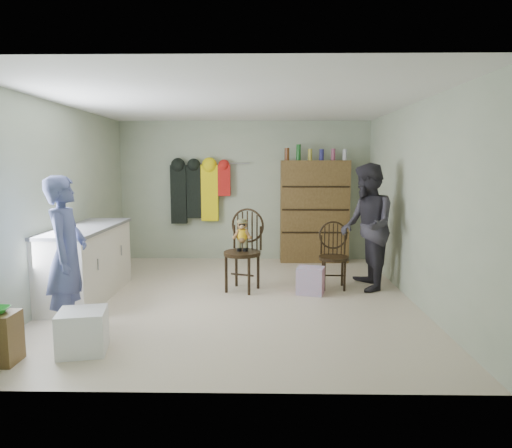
{
  "coord_description": "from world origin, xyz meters",
  "views": [
    {
      "loc": [
        0.36,
        -5.78,
        1.74
      ],
      "look_at": [
        0.25,
        0.2,
        0.95
      ],
      "focal_mm": 32.0,
      "sensor_mm": 36.0,
      "label": 1
    }
  ],
  "objects_px": {
    "dresser": "(314,211)",
    "chair_far": "(334,253)",
    "chair_front": "(244,244)",
    "counter": "(87,262)"
  },
  "relations": [
    {
      "from": "dresser",
      "to": "chair_far",
      "type": "bearing_deg",
      "value": -87.15
    },
    {
      "from": "counter",
      "to": "chair_front",
      "type": "distance_m",
      "value": 2.07
    },
    {
      "from": "counter",
      "to": "chair_front",
      "type": "xyz_separation_m",
      "value": [
        2.03,
        0.4,
        0.18
      ]
    },
    {
      "from": "chair_front",
      "to": "dresser",
      "type": "height_order",
      "value": "dresser"
    },
    {
      "from": "chair_front",
      "to": "dresser",
      "type": "relative_size",
      "value": 0.54
    },
    {
      "from": "counter",
      "to": "chair_far",
      "type": "height_order",
      "value": "counter"
    },
    {
      "from": "chair_far",
      "to": "dresser",
      "type": "xyz_separation_m",
      "value": [
        -0.09,
        1.76,
        0.41
      ]
    },
    {
      "from": "counter",
      "to": "dresser",
      "type": "relative_size",
      "value": 0.9
    },
    {
      "from": "counter",
      "to": "chair_front",
      "type": "relative_size",
      "value": 1.65
    },
    {
      "from": "counter",
      "to": "chair_front",
      "type": "height_order",
      "value": "chair_front"
    }
  ]
}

